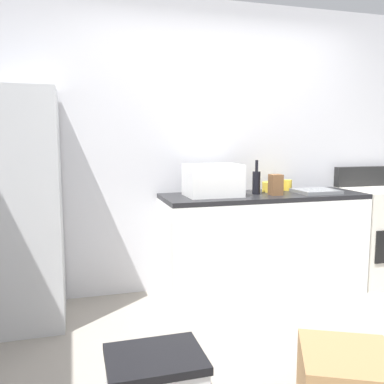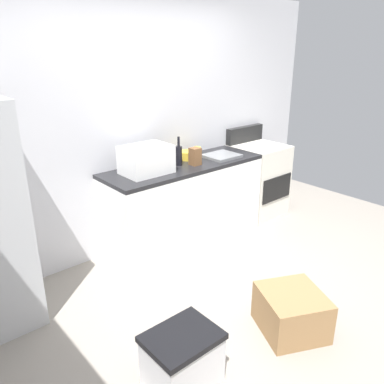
% 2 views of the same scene
% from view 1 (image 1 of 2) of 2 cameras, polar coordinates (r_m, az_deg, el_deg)
% --- Properties ---
extents(ground_plane, '(6.00, 6.00, 0.00)m').
position_cam_1_polar(ground_plane, '(2.87, 14.74, -21.90)').
color(ground_plane, gray).
extents(wall_back, '(5.00, 0.10, 2.60)m').
position_cam_1_polar(wall_back, '(3.91, 3.67, 6.06)').
color(wall_back, silver).
rests_on(wall_back, ground_plane).
extents(kitchen_counter, '(1.80, 0.60, 0.90)m').
position_cam_1_polar(kitchen_counter, '(3.82, 9.62, -6.95)').
color(kitchen_counter, white).
rests_on(kitchen_counter, ground_plane).
extents(refrigerator, '(0.68, 0.66, 1.74)m').
position_cam_1_polar(refrigerator, '(3.35, -23.25, -2.14)').
color(refrigerator, silver).
rests_on(refrigerator, ground_plane).
extents(stove_oven, '(0.60, 0.61, 1.10)m').
position_cam_1_polar(stove_oven, '(4.48, 23.87, -5.16)').
color(stove_oven, silver).
rests_on(stove_oven, ground_plane).
extents(microwave, '(0.46, 0.34, 0.27)m').
position_cam_1_polar(microwave, '(3.54, 2.87, 1.62)').
color(microwave, white).
rests_on(microwave, kitchen_counter).
extents(sink_basin, '(0.36, 0.32, 0.03)m').
position_cam_1_polar(sink_basin, '(3.91, 16.58, 0.11)').
color(sink_basin, slate).
rests_on(sink_basin, kitchen_counter).
extents(wine_bottle, '(0.07, 0.07, 0.30)m').
position_cam_1_polar(wine_bottle, '(3.70, 8.79, 1.40)').
color(wine_bottle, black).
rests_on(wine_bottle, kitchen_counter).
extents(coffee_mug, '(0.08, 0.08, 0.10)m').
position_cam_1_polar(coffee_mug, '(4.02, 12.94, 0.93)').
color(coffee_mug, gold).
rests_on(coffee_mug, kitchen_counter).
extents(knife_block, '(0.10, 0.10, 0.18)m').
position_cam_1_polar(knife_block, '(3.67, 11.37, 0.98)').
color(knife_block, brown).
rests_on(knife_block, kitchen_counter).
extents(mixing_bowl, '(0.19, 0.19, 0.09)m').
position_cam_1_polar(mixing_bowl, '(3.90, 10.95, 0.71)').
color(mixing_bowl, gold).
rests_on(mixing_bowl, kitchen_counter).
extents(cardboard_box_large, '(0.61, 0.62, 0.32)m').
position_cam_1_polar(cardboard_box_large, '(2.45, 20.35, -23.32)').
color(cardboard_box_large, olive).
rests_on(cardboard_box_large, ground_plane).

